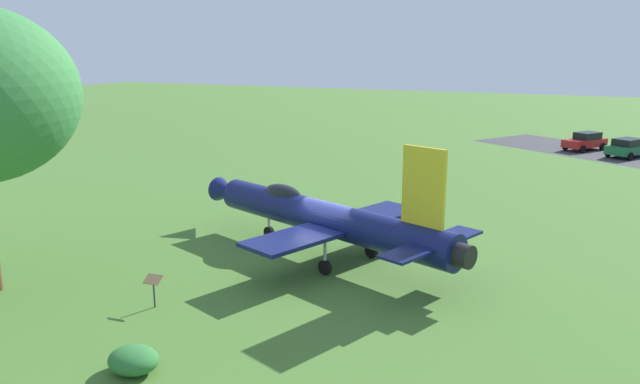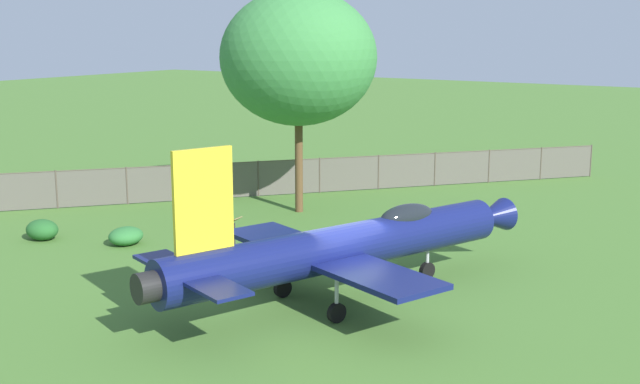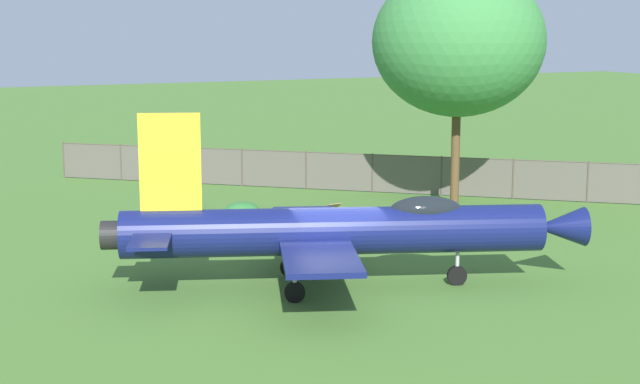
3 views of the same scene
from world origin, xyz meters
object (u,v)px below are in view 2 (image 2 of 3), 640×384
display_jet (349,244)px  info_plaque (234,224)px  shrub_near_fence (42,230)px  shrub_by_tree (126,236)px  shade_tree (298,58)px

display_jet → info_plaque: 7.84m
display_jet → shrub_near_fence: 14.34m
shrub_by_tree → shade_tree: bearing=-106.1°
display_jet → shrub_by_tree: display_jet is taller
display_jet → shade_tree: bearing=61.9°
shade_tree → shrub_by_tree: (2.49, 8.61, -6.79)m
shrub_near_fence → shrub_by_tree: bearing=-159.2°
shade_tree → shrub_near_fence: shade_tree is taller
shade_tree → info_plaque: size_ratio=8.96×
display_jet → shade_tree: size_ratio=1.37×
shade_tree → info_plaque: (-1.19, 6.30, -6.30)m
shrub_near_fence → info_plaque: info_plaque is taller
display_jet → shrub_near_fence: bearing=112.5°
shrub_near_fence → display_jet: bearing=-177.9°
shade_tree → shrub_near_fence: size_ratio=7.26×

